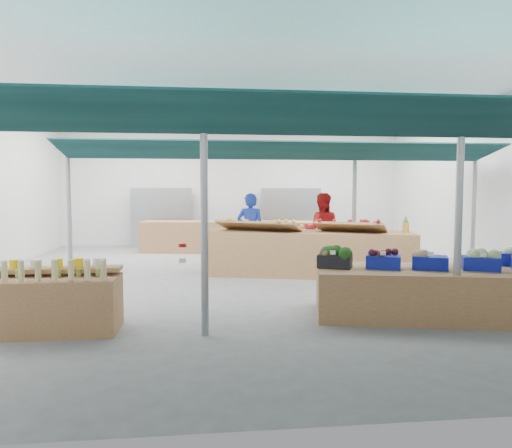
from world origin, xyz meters
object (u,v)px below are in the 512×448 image
object	(u,v)px
bottle_shelf	(56,301)
fruit_counter	(308,253)
vendor_right	(322,230)
veg_counter	(443,293)
vendor_left	(250,231)

from	to	relation	value
bottle_shelf	fruit_counter	distance (m)	5.71
bottle_shelf	fruit_counter	world-z (taller)	bottle_shelf
bottle_shelf	vendor_right	bearing A→B (deg)	44.33
bottle_shelf	veg_counter	size ratio (longest dim) A/B	0.45
vendor_left	fruit_counter	bearing A→B (deg)	152.26
bottle_shelf	veg_counter	xyz separation A→B (m)	(5.57, 0.10, -0.05)
veg_counter	vendor_right	bearing A→B (deg)	110.11
veg_counter	vendor_right	distance (m)	4.83
fruit_counter	vendor_right	xyz separation A→B (m)	(0.60, 1.10, 0.43)
bottle_shelf	vendor_left	world-z (taller)	vendor_left
fruit_counter	vendor_right	distance (m)	1.33
fruit_counter	vendor_right	world-z (taller)	vendor_right
vendor_right	veg_counter	bearing A→B (deg)	112.68
fruit_counter	veg_counter	bearing A→B (deg)	-56.18
bottle_shelf	veg_counter	bearing A→B (deg)	0.70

